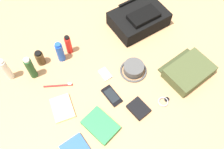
% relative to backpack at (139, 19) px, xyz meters
% --- Properties ---
extents(ground_plane, '(2.64, 2.02, 0.02)m').
position_rel_backpack_xyz_m(ground_plane, '(-0.38, -0.26, -0.07)').
color(ground_plane, tan).
rests_on(ground_plane, ground).
extents(backpack, '(0.36, 0.25, 0.13)m').
position_rel_backpack_xyz_m(backpack, '(0.00, 0.00, 0.00)').
color(backpack, black).
rests_on(backpack, ground_plane).
extents(toiletry_pouch, '(0.29, 0.25, 0.07)m').
position_rel_backpack_xyz_m(toiletry_pouch, '(0.02, -0.48, -0.02)').
color(toiletry_pouch, '#47512D').
rests_on(toiletry_pouch, ground_plane).
extents(bucket_hat, '(0.17, 0.17, 0.06)m').
position_rel_backpack_xyz_m(bucket_hat, '(-0.24, -0.29, -0.03)').
color(bucket_hat, '#4E4E4E').
rests_on(bucket_hat, ground_plane).
extents(toothpaste_tube, '(0.04, 0.04, 0.17)m').
position_rel_backpack_xyz_m(toothpaste_tube, '(-0.89, 0.08, 0.03)').
color(toothpaste_tube, white).
rests_on(toothpaste_tube, ground_plane).
extents(shampoo_bottle, '(0.04, 0.04, 0.17)m').
position_rel_backpack_xyz_m(shampoo_bottle, '(-0.76, 0.01, 0.03)').
color(shampoo_bottle, '#19471E').
rests_on(shampoo_bottle, ground_plane).
extents(cologne_bottle, '(0.05, 0.05, 0.10)m').
position_rel_backpack_xyz_m(cologne_bottle, '(-0.69, 0.07, -0.01)').
color(cologne_bottle, '#473319').
rests_on(cologne_bottle, ground_plane).
extents(deodorant_spray, '(0.04, 0.04, 0.15)m').
position_rel_backpack_xyz_m(deodorant_spray, '(-0.57, 0.03, 0.02)').
color(deodorant_spray, blue).
rests_on(deodorant_spray, ground_plane).
extents(sunscreen_spray, '(0.04, 0.04, 0.14)m').
position_rel_backpack_xyz_m(sunscreen_spray, '(-0.50, 0.05, 0.01)').
color(sunscreen_spray, red).
rests_on(sunscreen_spray, ground_plane).
extents(travel_guidebook, '(0.17, 0.21, 0.03)m').
position_rel_backpack_xyz_m(travel_guidebook, '(-0.59, -0.48, -0.04)').
color(travel_guidebook, '#2D934C').
rests_on(travel_guidebook, ground_plane).
extents(cell_phone, '(0.07, 0.13, 0.01)m').
position_rel_backpack_xyz_m(cell_phone, '(-0.45, -0.36, -0.05)').
color(cell_phone, black).
rests_on(cell_phone, ground_plane).
extents(media_player, '(0.05, 0.09, 0.01)m').
position_rel_backpack_xyz_m(media_player, '(-0.40, -0.22, -0.05)').
color(media_player, '#B7B7BC').
rests_on(media_player, ground_plane).
extents(wristwatch, '(0.07, 0.06, 0.01)m').
position_rel_backpack_xyz_m(wristwatch, '(-0.22, -0.55, -0.05)').
color(wristwatch, '#99999E').
rests_on(wristwatch, ground_plane).
extents(toothbrush, '(0.15, 0.09, 0.02)m').
position_rel_backpack_xyz_m(toothbrush, '(-0.67, -0.14, -0.05)').
color(toothbrush, red).
rests_on(toothbrush, ground_plane).
extents(wallet, '(0.10, 0.12, 0.02)m').
position_rel_backpack_xyz_m(wallet, '(-0.37, -0.51, -0.04)').
color(wallet, black).
rests_on(wallet, ground_plane).
extents(notepad, '(0.14, 0.17, 0.02)m').
position_rel_backpack_xyz_m(notepad, '(-0.72, -0.27, -0.05)').
color(notepad, beige).
rests_on(notepad, ground_plane).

